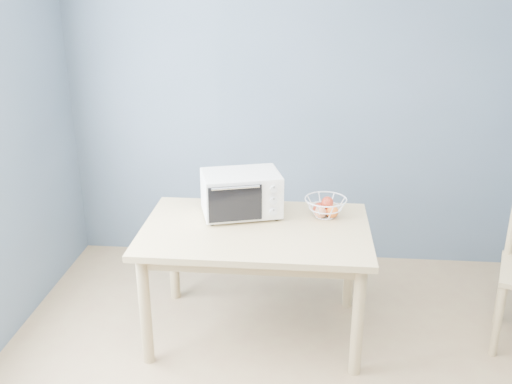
{
  "coord_description": "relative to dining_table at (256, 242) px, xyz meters",
  "views": [
    {
      "loc": [
        -0.14,
        -2.06,
        2.21
      ],
      "look_at": [
        -0.44,
        1.26,
        0.93
      ],
      "focal_mm": 40.0,
      "sensor_mm": 36.0,
      "label": 1
    }
  ],
  "objects": [
    {
      "name": "toaster_oven",
      "position": [
        -0.13,
        0.18,
        0.25
      ],
      "size": [
        0.56,
        0.47,
        0.29
      ],
      "rotation": [
        0.0,
        0.0,
        0.28
      ],
      "color": "white",
      "rests_on": "dining_table"
    },
    {
      "name": "room",
      "position": [
        0.43,
        -1.12,
        0.65
      ],
      "size": [
        4.01,
        4.51,
        2.61
      ],
      "color": "tan",
      "rests_on": "ground"
    },
    {
      "name": "dining_table",
      "position": [
        0.0,
        0.0,
        0.0
      ],
      "size": [
        1.4,
        0.9,
        0.75
      ],
      "color": "tan",
      "rests_on": "ground"
    },
    {
      "name": "fruit_basket",
      "position": [
        0.43,
        0.21,
        0.17
      ],
      "size": [
        0.35,
        0.35,
        0.14
      ],
      "rotation": [
        0.0,
        0.0,
        0.34
      ],
      "color": "white",
      "rests_on": "dining_table"
    }
  ]
}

